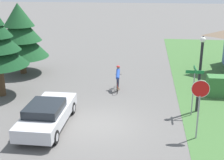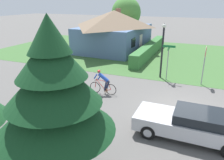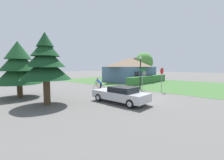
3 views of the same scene
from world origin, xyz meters
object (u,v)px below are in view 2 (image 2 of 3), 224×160
(deciduous_tree_right, at_px, (126,13))
(sedan_left_lane, at_px, (190,124))
(cottage_house, at_px, (114,30))
(street_lamp, at_px, (163,46))
(conifer_tall_near, at_px, (54,90))
(stop_sign, at_px, (205,58))
(street_name_sign, at_px, (168,56))
(cyclist, at_px, (103,82))

(deciduous_tree_right, bearing_deg, sedan_left_lane, -154.41)
(cottage_house, xyz_separation_m, deciduous_tree_right, (7.08, 1.02, 1.51))
(cottage_house, height_order, street_lamp, cottage_house)
(street_lamp, distance_m, conifer_tall_near, 11.39)
(stop_sign, distance_m, conifer_tall_near, 11.66)
(cottage_house, xyz_separation_m, street_name_sign, (-8.10, -7.45, -0.55))
(street_lamp, height_order, street_name_sign, street_lamp)
(conifer_tall_near, xyz_separation_m, deciduous_tree_right, (26.16, 6.91, 0.69))
(cyclist, distance_m, street_lamp, 5.49)
(sedan_left_lane, relative_size, stop_sign, 1.68)
(street_lamp, bearing_deg, cottage_house, 41.81)
(cottage_house, distance_m, deciduous_tree_right, 7.31)
(street_name_sign, xyz_separation_m, deciduous_tree_right, (15.18, 8.48, 2.06))
(cyclist, relative_size, conifer_tall_near, 0.34)
(street_name_sign, distance_m, deciduous_tree_right, 17.51)
(street_lamp, distance_m, deciduous_tree_right, 16.92)
(conifer_tall_near, height_order, deciduous_tree_right, deciduous_tree_right)
(sedan_left_lane, distance_m, street_lamp, 7.94)
(cottage_house, relative_size, conifer_tall_near, 1.86)
(street_lamp, relative_size, deciduous_tree_right, 0.67)
(sedan_left_lane, distance_m, stop_sign, 6.99)
(conifer_tall_near, bearing_deg, street_name_sign, -8.14)
(cottage_house, bearing_deg, sedan_left_lane, -145.25)
(stop_sign, bearing_deg, conifer_tall_near, -16.39)
(sedan_left_lane, distance_m, cyclist, 6.07)
(cottage_house, height_order, street_name_sign, cottage_house)
(conifer_tall_near, distance_m, deciduous_tree_right, 27.07)
(sedan_left_lane, distance_m, street_name_sign, 7.36)
(cottage_house, bearing_deg, street_lamp, -135.91)
(cyclist, bearing_deg, street_lamp, -123.32)
(stop_sign, relative_size, street_name_sign, 1.05)
(cyclist, xyz_separation_m, stop_sign, (4.04, -5.67, 1.20))
(sedan_left_lane, bearing_deg, deciduous_tree_right, -63.91)
(sedan_left_lane, distance_m, conifer_tall_near, 6.01)
(cottage_house, distance_m, street_lamp, 10.43)
(cottage_house, relative_size, cyclist, 5.48)
(cyclist, bearing_deg, stop_sign, -146.33)
(cyclist, xyz_separation_m, conifer_tall_near, (-6.85, -1.67, 2.41))
(sedan_left_lane, distance_m, deciduous_tree_right, 24.75)
(stop_sign, distance_m, deciduous_tree_right, 18.86)
(stop_sign, xyz_separation_m, conifer_tall_near, (-10.89, 4.00, 1.22))
(street_lamp, xyz_separation_m, street_name_sign, (-0.33, -0.50, -0.61))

